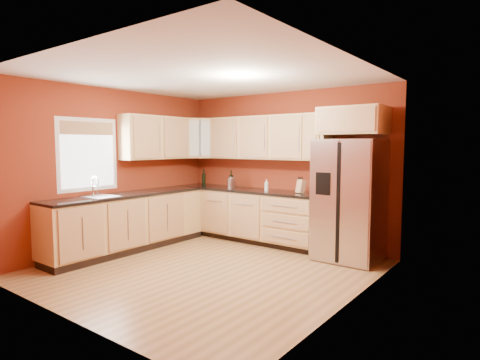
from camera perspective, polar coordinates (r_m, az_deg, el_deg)
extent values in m
plane|color=olive|center=(5.64, -4.71, -12.53)|extent=(4.00, 4.00, 0.00)
plane|color=silver|center=(5.45, -4.91, 14.52)|extent=(4.00, 4.00, 0.00)
cube|color=maroon|center=(7.00, 6.19, 1.73)|extent=(4.00, 0.04, 2.60)
cube|color=maroon|center=(4.13, -23.68, -0.93)|extent=(4.00, 0.04, 2.60)
cube|color=maroon|center=(6.89, -17.30, 1.47)|extent=(0.04, 4.00, 2.60)
cube|color=maroon|center=(4.32, 15.33, -0.44)|extent=(0.04, 4.00, 2.60)
cube|color=tan|center=(7.16, 1.09, -5.11)|extent=(2.90, 0.60, 0.88)
cube|color=tan|center=(6.75, -15.62, -5.91)|extent=(0.60, 2.80, 0.88)
cube|color=black|center=(7.08, 1.05, -1.46)|extent=(2.90, 0.62, 0.04)
cube|color=black|center=(6.67, -15.66, -2.04)|extent=(0.62, 2.80, 0.04)
cube|color=tan|center=(6.99, 3.76, 6.04)|extent=(2.30, 0.33, 0.75)
cube|color=tan|center=(7.20, -11.92, 5.92)|extent=(0.33, 1.35, 0.75)
cube|color=tan|center=(7.74, -5.79, 5.93)|extent=(0.67, 0.67, 0.75)
cube|color=tan|center=(6.13, 15.77, 8.12)|extent=(0.92, 0.60, 0.40)
cube|color=#A6A6AA|center=(6.11, 15.25, -2.76)|extent=(0.90, 0.75, 1.78)
cube|color=white|center=(6.58, -20.80, 3.40)|extent=(0.03, 0.90, 1.00)
cylinder|color=#A6A6AA|center=(7.23, -1.35, -0.47)|extent=(0.14, 0.14, 0.17)
cylinder|color=#A6A6AA|center=(7.29, -1.11, -0.34)|extent=(0.14, 0.14, 0.20)
cube|color=tan|center=(6.55, 8.64, -0.90)|extent=(0.13, 0.13, 0.22)
cylinder|color=white|center=(6.76, 3.78, -0.78)|extent=(0.08, 0.08, 0.19)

